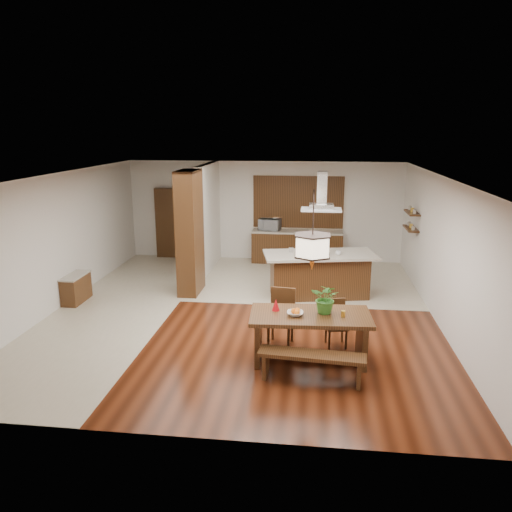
# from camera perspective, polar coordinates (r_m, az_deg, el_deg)

# --- Properties ---
(room_shell) EXTENTS (9.00, 9.04, 2.92)m
(room_shell) POSITION_cam_1_polar(r_m,az_deg,el_deg) (10.20, -1.68, 4.47)
(room_shell) COLOR #37160A
(room_shell) RESTS_ON ground
(tile_hallway) EXTENTS (2.50, 9.00, 0.01)m
(tile_hallway) POSITION_cam_1_polar(r_m,az_deg,el_deg) (11.46, -15.40, -5.59)
(tile_hallway) COLOR beige
(tile_hallway) RESTS_ON ground
(tile_kitchen) EXTENTS (5.50, 4.00, 0.01)m
(tile_kitchen) POSITION_cam_1_polar(r_m,az_deg,el_deg) (13.01, 5.47, -2.71)
(tile_kitchen) COLOR beige
(tile_kitchen) RESTS_ON ground
(soffit_band) EXTENTS (8.00, 9.00, 0.02)m
(soffit_band) POSITION_cam_1_polar(r_m,az_deg,el_deg) (10.09, -1.71, 9.08)
(soffit_band) COLOR #3E210F
(soffit_band) RESTS_ON room_shell
(partition_pier) EXTENTS (0.45, 1.00, 2.90)m
(partition_pier) POSITION_cam_1_polar(r_m,az_deg,el_deg) (11.75, -7.57, 2.64)
(partition_pier) COLOR #321D0D
(partition_pier) RESTS_ON ground
(partition_stub) EXTENTS (0.18, 2.40, 2.90)m
(partition_stub) POSITION_cam_1_polar(r_m,az_deg,el_deg) (13.75, -5.43, 4.42)
(partition_stub) COLOR silver
(partition_stub) RESTS_ON ground
(hallway_console) EXTENTS (0.37, 0.88, 0.63)m
(hallway_console) POSITION_cam_1_polar(r_m,az_deg,el_deg) (11.96, -19.87, -3.52)
(hallway_console) COLOR #321D0D
(hallway_console) RESTS_ON ground
(hallway_doorway) EXTENTS (1.10, 0.20, 2.10)m
(hallway_doorway) POSITION_cam_1_polar(r_m,az_deg,el_deg) (15.19, -9.33, 3.71)
(hallway_doorway) COLOR #321D0D
(hallway_doorway) RESTS_ON ground
(rear_counter) EXTENTS (2.60, 0.62, 0.95)m
(rear_counter) POSITION_cam_1_polar(r_m,az_deg,el_deg) (14.54, 4.70, 1.06)
(rear_counter) COLOR #321D0D
(rear_counter) RESTS_ON ground
(kitchen_window) EXTENTS (2.60, 0.08, 1.50)m
(kitchen_window) POSITION_cam_1_polar(r_m,az_deg,el_deg) (14.55, 4.85, 6.18)
(kitchen_window) COLOR #AA6433
(kitchen_window) RESTS_ON room_shell
(shelf_lower) EXTENTS (0.26, 0.90, 0.04)m
(shelf_lower) POSITION_cam_1_polar(r_m,az_deg,el_deg) (12.99, 17.27, 3.02)
(shelf_lower) COLOR #321D0D
(shelf_lower) RESTS_ON room_shell
(shelf_upper) EXTENTS (0.26, 0.90, 0.04)m
(shelf_upper) POSITION_cam_1_polar(r_m,az_deg,el_deg) (12.92, 17.41, 4.75)
(shelf_upper) COLOR #321D0D
(shelf_upper) RESTS_ON room_shell
(dining_table) EXTENTS (2.05, 1.11, 0.83)m
(dining_table) POSITION_cam_1_polar(r_m,az_deg,el_deg) (8.45, 6.20, -8.01)
(dining_table) COLOR #321D0D
(dining_table) RESTS_ON ground
(dining_bench) EXTENTS (1.68, 0.51, 0.46)m
(dining_bench) POSITION_cam_1_polar(r_m,az_deg,el_deg) (7.96, 6.35, -12.51)
(dining_bench) COLOR #321D0D
(dining_bench) RESTS_ON ground
(dining_chair_left) EXTENTS (0.51, 0.51, 1.02)m
(dining_chair_left) POSITION_cam_1_polar(r_m,az_deg,el_deg) (9.05, 2.84, -7.08)
(dining_chair_left) COLOR #321D0D
(dining_chair_left) RESTS_ON ground
(dining_chair_right) EXTENTS (0.44, 0.44, 0.85)m
(dining_chair_right) POSITION_cam_1_polar(r_m,az_deg,el_deg) (9.12, 9.16, -7.66)
(dining_chair_right) COLOR #321D0D
(dining_chair_right) RESTS_ON ground
(pendant_lantern) EXTENTS (0.64, 0.64, 1.31)m
(pendant_lantern) POSITION_cam_1_polar(r_m,az_deg,el_deg) (7.98, 6.52, 2.91)
(pendant_lantern) COLOR beige
(pendant_lantern) RESTS_ON room_shell
(foliage_plant) EXTENTS (0.59, 0.55, 0.52)m
(foliage_plant) POSITION_cam_1_polar(r_m,az_deg,el_deg) (8.36, 8.04, -4.82)
(foliage_plant) COLOR #357527
(foliage_plant) RESTS_ON dining_table
(fruit_bowl) EXTENTS (0.28, 0.28, 0.07)m
(fruit_bowl) POSITION_cam_1_polar(r_m,az_deg,el_deg) (8.28, 4.50, -6.56)
(fruit_bowl) COLOR beige
(fruit_bowl) RESTS_ON dining_table
(napkin_cone) EXTENTS (0.16, 0.16, 0.21)m
(napkin_cone) POSITION_cam_1_polar(r_m,az_deg,el_deg) (8.45, 2.28, -5.59)
(napkin_cone) COLOR red
(napkin_cone) RESTS_ON dining_table
(gold_ornament) EXTENTS (0.07, 0.07, 0.10)m
(gold_ornament) POSITION_cam_1_polar(r_m,az_deg,el_deg) (8.33, 9.93, -6.51)
(gold_ornament) COLOR gold
(gold_ornament) RESTS_ON dining_table
(kitchen_island) EXTENTS (2.69, 1.56, 1.04)m
(kitchen_island) POSITION_cam_1_polar(r_m,az_deg,el_deg) (11.65, 7.23, -2.10)
(kitchen_island) COLOR #321D0D
(kitchen_island) RESTS_ON ground
(range_hood) EXTENTS (0.90, 0.55, 0.87)m
(range_hood) POSITION_cam_1_polar(r_m,az_deg,el_deg) (11.26, 7.54, 7.37)
(range_hood) COLOR silver
(range_hood) RESTS_ON room_shell
(island_cup) EXTENTS (0.13, 0.13, 0.09)m
(island_cup) POSITION_cam_1_polar(r_m,az_deg,el_deg) (11.39, 9.37, 0.34)
(island_cup) COLOR silver
(island_cup) RESTS_ON kitchen_island
(microwave) EXTENTS (0.67, 0.52, 0.33)m
(microwave) POSITION_cam_1_polar(r_m,az_deg,el_deg) (14.48, 1.57, 3.64)
(microwave) COLOR silver
(microwave) RESTS_ON rear_counter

